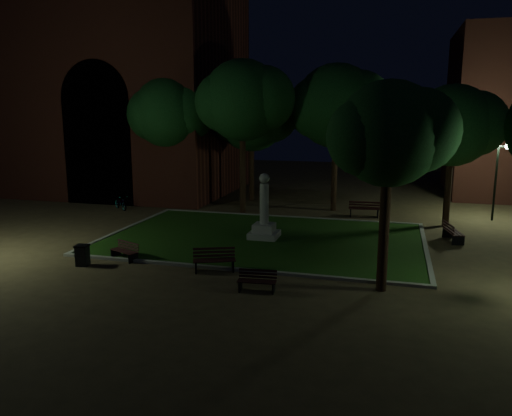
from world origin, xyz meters
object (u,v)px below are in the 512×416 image
Objects in this scene: bench_near_left at (214,260)px; bench_near_right at (257,281)px; trash_bin at (82,255)px; bicycle at (121,203)px; monument at (264,220)px; bench_west_near at (125,251)px; bench_right_side at (452,233)px; bench_far_side at (364,209)px.

bench_near_right is at bearing -59.61° from bench_near_left.
bench_near_left is at bearing 8.16° from trash_bin.
bench_near_right is 0.84× the size of bicycle.
trash_bin is at bearing 167.48° from bench_near_right.
monument is 3.68× the size of trash_bin.
bicycle is at bearing 113.02° from trash_bin.
monument is 7.22m from bench_near_right.
bench_near_left is 4.23m from bench_west_near.
bicycle is at bearing 112.76° from bench_near_left.
monument is 11.76m from bicycle.
bench_west_near is at bearing 155.80° from bench_near_right.
monument reaches higher than bench_west_near.
bicycle is (-10.07, 10.10, 0.01)m from bench_near_left.
bench_right_side is at bearing 15.46° from bench_near_left.
monument is at bearing 60.77° from bench_near_left.
bicycle is (-19.63, 2.74, 0.01)m from bench_right_side.
bicycle reaches higher than trash_bin.
trash_bin is at bearing 106.23° from bench_right_side.
monument is 2.28× the size of bench_near_right.
bench_far_side is (5.10, 11.91, 0.04)m from bench_near_left.
bench_west_near is 0.79× the size of bench_far_side.
bench_near_right is (1.56, -7.02, -0.60)m from monument.
bench_far_side is (9.31, 11.45, 0.11)m from bench_west_near.
bicycle is (-5.87, 9.65, 0.08)m from bench_west_near.
bench_right_side is 19.82m from bicycle.
bench_near_left is at bearing -97.08° from monument.
monument reaches higher than bench_right_side.
bench_west_near is at bearing 151.71° from bench_near_left.
trash_bin is (-6.11, -6.10, -0.52)m from monument.
bench_far_side is (2.88, 13.61, 0.11)m from bench_near_right.
trash_bin is (-10.55, -12.69, -0.03)m from bench_far_side.
bench_near_left is 2.80m from bench_near_right.
bench_west_near is 14.76m from bench_far_side.
bench_right_side is 2.01× the size of trash_bin.
bench_right_side is at bearing 45.39° from bench_near_right.
bench_right_side is at bearing 12.93° from monument.
monument is 1.82× the size of bench_near_left.
monument reaches higher than bicycle.
bench_west_near is (-4.86, -4.87, -0.60)m from monument.
bench_near_left is 1.05× the size of bicycle.
bench_right_side is (13.76, 6.91, 0.07)m from bench_west_near.
monument is at bearing 51.32° from bench_far_side.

